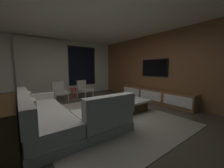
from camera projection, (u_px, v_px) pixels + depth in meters
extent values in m
plane|color=#473D33|center=(93.00, 118.00, 3.51)|extent=(9.20, 9.20, 0.00)
cube|color=silver|center=(56.00, 68.00, 6.28)|extent=(6.60, 0.12, 2.70)
cube|color=black|center=(82.00, 66.00, 6.98)|extent=(1.52, 0.02, 2.02)
cube|color=black|center=(82.00, 66.00, 6.97)|extent=(1.40, 0.03, 1.90)
cube|color=beige|center=(44.00, 69.00, 5.82)|extent=(2.10, 0.12, 2.60)
cube|color=brown|center=(161.00, 68.00, 5.15)|extent=(0.12, 7.80, 2.70)
plane|color=silver|center=(91.00, 12.00, 3.19)|extent=(8.20, 8.20, 0.00)
cube|color=gray|center=(106.00, 116.00, 3.64)|extent=(3.20, 3.80, 0.01)
cube|color=gray|center=(45.00, 124.00, 2.91)|extent=(0.90, 2.50, 0.18)
cube|color=#B2ADA3|center=(44.00, 115.00, 2.89)|extent=(0.86, 2.42, 0.24)
cube|color=#B2ADA3|center=(24.00, 104.00, 2.64)|extent=(0.20, 2.50, 0.40)
cube|color=#B2ADA3|center=(37.00, 97.00, 3.78)|extent=(0.90, 0.20, 0.18)
cube|color=gray|center=(101.00, 126.00, 2.85)|extent=(1.10, 0.90, 0.18)
cube|color=#B2ADA3|center=(101.00, 116.00, 2.82)|extent=(1.07, 0.86, 0.24)
cube|color=#B2ADA3|center=(111.00, 106.00, 2.50)|extent=(1.10, 0.20, 0.40)
cube|color=beige|center=(29.00, 100.00, 3.16)|extent=(0.10, 0.36, 0.36)
cube|color=#B2A893|center=(33.00, 108.00, 2.48)|extent=(0.10, 0.36, 0.36)
cube|color=#3D2A13|center=(125.00, 105.00, 4.17)|extent=(1.00, 1.00, 0.30)
cube|color=white|center=(125.00, 100.00, 4.15)|extent=(1.16, 1.16, 0.06)
cube|color=slate|center=(117.00, 98.00, 4.19)|extent=(0.28, 0.16, 0.02)
cube|color=#95D83A|center=(117.00, 98.00, 4.21)|extent=(0.28, 0.18, 0.03)
cylinder|color=#B2ADA0|center=(93.00, 94.00, 5.96)|extent=(0.04, 0.04, 0.36)
cylinder|color=#B2ADA0|center=(85.00, 95.00, 5.58)|extent=(0.04, 0.04, 0.36)
cylinder|color=#B2ADA0|center=(86.00, 92.00, 6.26)|extent=(0.04, 0.04, 0.36)
cylinder|color=#B2ADA0|center=(78.00, 94.00, 5.87)|extent=(0.04, 0.04, 0.36)
cube|color=#B2ADA3|center=(85.00, 90.00, 5.89)|extent=(0.68, 0.70, 0.08)
cube|color=#B2ADA3|center=(82.00, 84.00, 6.01)|extent=(0.49, 0.22, 0.38)
cylinder|color=#B2ADA0|center=(68.00, 97.00, 5.22)|extent=(0.04, 0.04, 0.36)
cylinder|color=#B2ADA0|center=(56.00, 99.00, 4.93)|extent=(0.04, 0.04, 0.36)
cylinder|color=#B2ADA0|center=(64.00, 95.00, 5.61)|extent=(0.04, 0.04, 0.36)
cylinder|color=#B2ADA0|center=(52.00, 97.00, 5.32)|extent=(0.04, 0.04, 0.36)
cube|color=#B2ADA3|center=(60.00, 93.00, 5.25)|extent=(0.55, 0.57, 0.08)
cube|color=#B2ADA3|center=(58.00, 86.00, 5.41)|extent=(0.49, 0.09, 0.38)
cylinder|color=red|center=(71.00, 94.00, 5.70)|extent=(0.03, 0.03, 0.46)
cylinder|color=red|center=(76.00, 93.00, 5.82)|extent=(0.03, 0.03, 0.46)
cylinder|color=red|center=(73.00, 93.00, 5.84)|extent=(0.03, 0.03, 0.46)
cylinder|color=red|center=(73.00, 89.00, 5.73)|extent=(0.32, 0.32, 0.02)
cube|color=brown|center=(154.00, 95.00, 5.19)|extent=(0.44, 3.10, 0.52)
cube|color=white|center=(177.00, 101.00, 4.22)|extent=(0.02, 0.93, 0.33)
cube|color=white|center=(150.00, 95.00, 5.05)|extent=(0.02, 0.93, 0.33)
cube|color=white|center=(131.00, 92.00, 5.89)|extent=(0.02, 0.93, 0.33)
cube|color=#352214|center=(174.00, 104.00, 4.50)|extent=(0.33, 0.68, 0.19)
cube|color=tan|center=(181.00, 106.00, 4.30)|extent=(0.03, 0.04, 0.14)
cube|color=#40486A|center=(176.00, 104.00, 4.43)|extent=(0.03, 0.04, 0.18)
cube|color=#81BACB|center=(171.00, 103.00, 4.57)|extent=(0.03, 0.04, 0.17)
cube|color=#B1D350|center=(167.00, 102.00, 4.71)|extent=(0.03, 0.04, 0.16)
cube|color=black|center=(154.00, 68.00, 5.28)|extent=(0.04, 1.18, 0.68)
cube|color=black|center=(154.00, 68.00, 5.28)|extent=(0.05, 1.14, 0.64)
cube|color=#3D2A13|center=(3.00, 102.00, 2.36)|extent=(0.40, 2.10, 0.04)
cube|color=#3D2A13|center=(6.00, 133.00, 2.43)|extent=(0.38, 2.04, 0.03)
cube|color=#3D2A13|center=(7.00, 107.00, 3.23)|extent=(0.40, 0.04, 0.74)
cube|color=#3D2A13|center=(5.00, 121.00, 2.40)|extent=(0.38, 0.03, 0.74)
cube|color=silver|center=(0.00, 147.00, 1.75)|extent=(0.18, 0.04, 0.27)
cube|color=white|center=(2.00, 139.00, 1.93)|extent=(0.18, 0.04, 0.26)
cube|color=white|center=(4.00, 134.00, 2.13)|extent=(0.18, 0.04, 0.23)
cube|color=white|center=(5.00, 128.00, 2.32)|extent=(0.18, 0.04, 0.25)
cube|color=silver|center=(6.00, 124.00, 2.51)|extent=(0.18, 0.04, 0.22)
cube|color=silver|center=(6.00, 120.00, 2.69)|extent=(0.18, 0.04, 0.23)
cube|color=silver|center=(6.00, 117.00, 2.88)|extent=(0.18, 0.04, 0.23)
cube|color=white|center=(7.00, 113.00, 3.07)|extent=(0.18, 0.04, 0.27)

